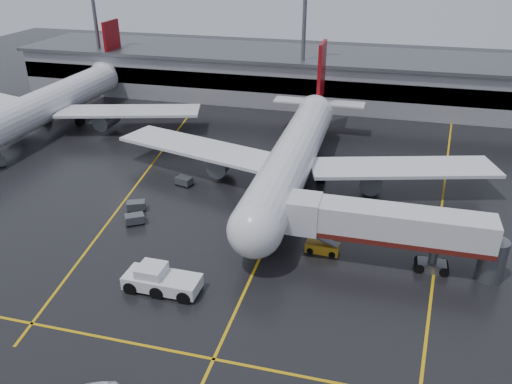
# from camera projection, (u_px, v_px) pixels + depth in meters

# --- Properties ---
(ground) EXTENTS (220.00, 220.00, 0.00)m
(ground) POSITION_uv_depth(u_px,v_px,m) (278.00, 219.00, 57.30)
(ground) COLOR black
(ground) RESTS_ON ground
(apron_line_centre) EXTENTS (0.25, 90.00, 0.02)m
(apron_line_centre) POSITION_uv_depth(u_px,v_px,m) (278.00, 219.00, 57.30)
(apron_line_centre) COLOR gold
(apron_line_centre) RESTS_ON ground
(apron_line_stop) EXTENTS (60.00, 0.25, 0.02)m
(apron_line_stop) POSITION_uv_depth(u_px,v_px,m) (214.00, 359.00, 38.22)
(apron_line_stop) COLOR gold
(apron_line_stop) RESTS_ON ground
(apron_line_left) EXTENTS (9.99, 69.35, 0.02)m
(apron_line_left) POSITION_uv_depth(u_px,v_px,m) (151.00, 166.00, 70.52)
(apron_line_left) COLOR gold
(apron_line_left) RESTS_ON ground
(apron_line_right) EXTENTS (7.57, 69.64, 0.02)m
(apron_line_right) POSITION_uv_depth(u_px,v_px,m) (443.00, 198.00, 61.88)
(apron_line_right) COLOR gold
(apron_line_right) RESTS_ON ground
(terminal) EXTENTS (122.00, 19.00, 8.60)m
(terminal) POSITION_uv_depth(u_px,v_px,m) (334.00, 78.00, 96.95)
(terminal) COLOR gray
(terminal) RESTS_ON ground
(light_mast_left) EXTENTS (3.00, 1.20, 25.45)m
(light_mast_left) POSITION_uv_depth(u_px,v_px,m) (95.00, 17.00, 97.54)
(light_mast_left) COLOR #595B60
(light_mast_left) RESTS_ON ground
(light_mast_mid) EXTENTS (3.00, 1.20, 25.45)m
(light_mast_mid) POSITION_uv_depth(u_px,v_px,m) (304.00, 25.00, 88.45)
(light_mast_mid) COLOR #595B60
(light_mast_mid) RESTS_ON ground
(main_airliner) EXTENTS (48.80, 45.60, 14.10)m
(main_airliner) POSITION_uv_depth(u_px,v_px,m) (296.00, 152.00, 63.85)
(main_airliner) COLOR silver
(main_airliner) RESTS_ON ground
(second_airliner) EXTENTS (48.80, 45.60, 14.10)m
(second_airliner) POSITION_uv_depth(u_px,v_px,m) (55.00, 101.00, 83.80)
(second_airliner) COLOR silver
(second_airliner) RESTS_ON ground
(jet_bridge) EXTENTS (19.90, 3.40, 6.05)m
(jet_bridge) POSITION_uv_depth(u_px,v_px,m) (390.00, 228.00, 47.66)
(jet_bridge) COLOR silver
(jet_bridge) RESTS_ON ground
(pushback_tractor) EXTENTS (6.77, 2.97, 2.41)m
(pushback_tractor) POSITION_uv_depth(u_px,v_px,m) (160.00, 280.00, 45.40)
(pushback_tractor) COLOR silver
(pushback_tractor) RESTS_ON ground
(belt_loader) EXTENTS (3.36, 1.72, 2.07)m
(belt_loader) POSITION_uv_depth(u_px,v_px,m) (322.00, 247.00, 51.06)
(belt_loader) COLOR #C38A16
(belt_loader) RESTS_ON ground
(baggage_cart_a) EXTENTS (2.39, 2.18, 1.12)m
(baggage_cart_a) POSITION_uv_depth(u_px,v_px,m) (135.00, 219.00, 56.00)
(baggage_cart_a) COLOR #595B60
(baggage_cart_a) RESTS_ON ground
(baggage_cart_b) EXTENTS (2.36, 2.01, 1.12)m
(baggage_cart_b) POSITION_uv_depth(u_px,v_px,m) (136.00, 205.00, 58.77)
(baggage_cart_b) COLOR #595B60
(baggage_cart_b) RESTS_ON ground
(baggage_cart_c) EXTENTS (2.28, 1.80, 1.12)m
(baggage_cart_c) POSITION_uv_depth(u_px,v_px,m) (184.00, 181.00, 64.72)
(baggage_cart_c) COLOR #595B60
(baggage_cart_c) RESTS_ON ground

